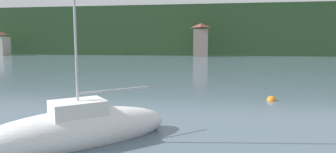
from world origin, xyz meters
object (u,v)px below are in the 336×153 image
(shore_building_west, at_px, (2,44))
(sailboat_near_3, at_px, (79,130))
(shore_building_westcentral, at_px, (201,41))
(mooring_buoy_near, at_px, (271,100))

(shore_building_west, height_order, sailboat_near_3, sailboat_near_3)
(shore_building_westcentral, xyz_separation_m, sailboat_near_3, (-1.89, -68.45, -3.88))
(mooring_buoy_near, bearing_deg, shore_building_westcentral, 96.49)
(shore_building_westcentral, distance_m, mooring_buoy_near, 59.87)
(shore_building_west, distance_m, mooring_buoy_near, 88.63)
(shore_building_west, height_order, mooring_buoy_near, shore_building_west)
(sailboat_near_3, bearing_deg, mooring_buoy_near, -174.34)
(shore_building_westcentral, xyz_separation_m, mooring_buoy_near, (6.74, -59.33, -4.33))
(shore_building_west, distance_m, shore_building_westcentral, 58.88)
(shore_building_westcentral, height_order, mooring_buoy_near, shore_building_westcentral)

